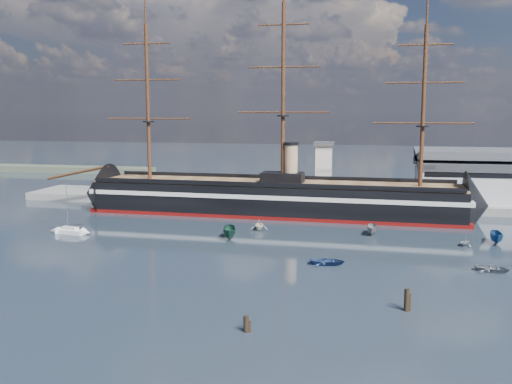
# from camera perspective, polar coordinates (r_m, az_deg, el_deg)

# --- Properties ---
(ground) EXTENTS (600.00, 600.00, 0.00)m
(ground) POSITION_cam_1_polar(r_m,az_deg,el_deg) (118.46, 3.82, -4.07)
(ground) COLOR #1F2E3C
(ground) RESTS_ON ground
(quay) EXTENTS (180.00, 18.00, 2.00)m
(quay) POSITION_cam_1_polar(r_m,az_deg,el_deg) (152.85, 9.43, -1.37)
(quay) COLOR slate
(quay) RESTS_ON ground
(quay_tower) EXTENTS (5.00, 5.00, 15.00)m
(quay_tower) POSITION_cam_1_polar(r_m,az_deg,el_deg) (149.01, 6.78, 2.23)
(quay_tower) COLOR silver
(quay_tower) RESTS_ON ground
(warship) EXTENTS (113.09, 18.60, 53.94)m
(warship) POSITION_cam_1_polar(r_m,az_deg,el_deg) (138.64, 1.13, -0.55)
(warship) COLOR black
(warship) RESTS_ON ground
(sailboat) EXTENTS (6.78, 3.18, 10.45)m
(sailboat) POSITION_cam_1_polar(r_m,az_deg,el_deg) (123.01, -18.09, -3.69)
(sailboat) COLOR white
(sailboat) RESTS_ON ground
(motorboat_a) EXTENTS (8.08, 4.42, 3.06)m
(motorboat_a) POSITION_cam_1_polar(r_m,az_deg,el_deg) (112.65, -2.66, -4.71)
(motorboat_a) COLOR #184332
(motorboat_a) RESTS_ON ground
(motorboat_b) EXTENTS (1.68, 3.64, 1.65)m
(motorboat_b) POSITION_cam_1_polar(r_m,az_deg,el_deg) (94.99, 7.14, -7.23)
(motorboat_b) COLOR navy
(motorboat_b) RESTS_ON ground
(motorboat_c) EXTENTS (6.38, 2.56, 2.52)m
(motorboat_c) POSITION_cam_1_polar(r_m,az_deg,el_deg) (118.69, 11.53, -4.20)
(motorboat_c) COLOR gray
(motorboat_c) RESTS_ON ground
(motorboat_d) EXTENTS (7.31, 4.79, 2.47)m
(motorboat_d) POSITION_cam_1_polar(r_m,az_deg,el_deg) (120.64, 0.30, -3.83)
(motorboat_d) COLOR white
(motorboat_d) RESTS_ON ground
(motorboat_e) EXTENTS (1.94, 3.43, 1.51)m
(motorboat_e) POSITION_cam_1_polar(r_m,az_deg,el_deg) (97.62, 22.54, -7.38)
(motorboat_e) COLOR slate
(motorboat_e) RESTS_ON ground
(motorboat_f) EXTENTS (7.26, 3.28, 2.82)m
(motorboat_f) POSITION_cam_1_polar(r_m,az_deg,el_deg) (117.81, 22.89, -4.78)
(motorboat_f) COLOR navy
(motorboat_f) RESTS_ON ground
(motorboat_g) EXTENTS (5.07, 4.45, 1.75)m
(motorboat_g) POSITION_cam_1_polar(r_m,az_deg,el_deg) (113.73, 20.17, -5.09)
(motorboat_g) COLOR gray
(motorboat_g) RESTS_ON ground
(piling_near_mid) EXTENTS (0.64, 0.64, 2.63)m
(piling_near_mid) POSITION_cam_1_polar(r_m,az_deg,el_deg) (67.21, -0.99, -13.81)
(piling_near_mid) COLOR black
(piling_near_mid) RESTS_ON ground
(piling_near_right) EXTENTS (0.64, 0.64, 3.61)m
(piling_near_right) POSITION_cam_1_polar(r_m,az_deg,el_deg) (76.01, 14.79, -11.43)
(piling_near_right) COLOR black
(piling_near_right) RESTS_ON ground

